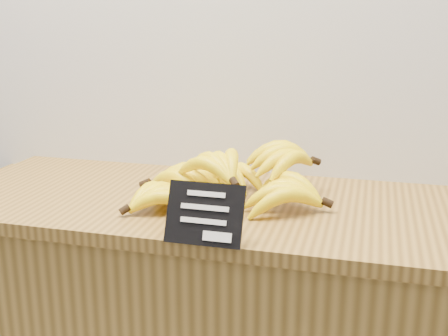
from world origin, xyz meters
TOP-DOWN VIEW (x-y plane):
  - counter_top at (0.15, 2.75)m, footprint 1.36×0.54m
  - chalkboard_sign at (0.17, 2.49)m, footprint 0.15×0.05m
  - banana_pile at (0.14, 2.75)m, footprint 0.47×0.34m

SIDE VIEW (x-z plane):
  - counter_top at x=0.15m, z-range 0.90..0.93m
  - banana_pile at x=0.14m, z-range 0.92..1.04m
  - chalkboard_sign at x=0.17m, z-range 0.93..1.04m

